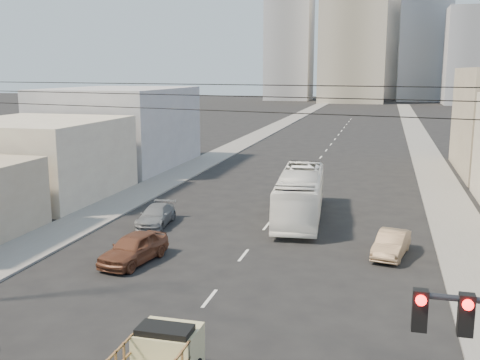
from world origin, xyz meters
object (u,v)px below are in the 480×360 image
at_px(sedan_brown, 134,248).
at_px(sedan_tan, 391,244).
at_px(sedan_grey, 156,216).
at_px(city_bus, 300,195).

distance_m(sedan_brown, sedan_tan, 13.52).
height_order(sedan_brown, sedan_grey, sedan_brown).
bearing_deg(sedan_grey, city_bus, 19.52).
xyz_separation_m(city_bus, sedan_brown, (-6.90, -10.92, -0.84)).
bearing_deg(sedan_brown, city_bus, 67.31).
height_order(city_bus, sedan_grey, city_bus).
bearing_deg(sedan_grey, sedan_tan, -15.11).
height_order(city_bus, sedan_tan, city_bus).
bearing_deg(sedan_grey, sedan_brown, -81.26).
xyz_separation_m(sedan_brown, sedan_tan, (12.78, 4.42, -0.10)).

